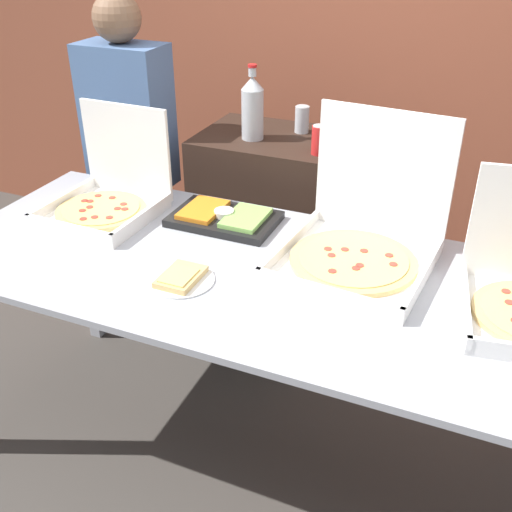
{
  "coord_description": "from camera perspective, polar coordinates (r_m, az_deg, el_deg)",
  "views": [
    {
      "loc": [
        0.69,
        -1.61,
        1.98
      ],
      "look_at": [
        0.0,
        0.0,
        0.96
      ],
      "focal_mm": 42.0,
      "sensor_mm": 36.0,
      "label": 1
    }
  ],
  "objects": [
    {
      "name": "paper_plate_front_center",
      "position": [
        1.99,
        -7.18,
        -2.09
      ],
      "size": [
        0.22,
        0.22,
        0.03
      ],
      "color": "white",
      "rests_on": "buffet_table"
    },
    {
      "name": "soda_bottle",
      "position": [
        2.74,
        -0.34,
        13.98
      ],
      "size": [
        0.1,
        0.1,
        0.33
      ],
      "color": "#B7BCC1",
      "rests_on": "sideboard_podium"
    },
    {
      "name": "pizza_box_far_left",
      "position": [
        2.48,
        -13.95,
        5.59
      ],
      "size": [
        0.41,
        0.43,
        0.4
      ],
      "rotation": [
        0.0,
        0.0,
        -0.02
      ],
      "color": "white",
      "rests_on": "buffet_table"
    },
    {
      "name": "veggie_tray",
      "position": [
        2.35,
        -3.04,
        3.68
      ],
      "size": [
        0.41,
        0.26,
        0.05
      ],
      "color": "black",
      "rests_on": "buffet_table"
    },
    {
      "name": "pizza_box_near_right",
      "position": [
        2.09,
        9.95,
        1.65
      ],
      "size": [
        0.54,
        0.55,
        0.49
      ],
      "rotation": [
        0.0,
        0.0,
        -0.09
      ],
      "color": "white",
      "rests_on": "buffet_table"
    },
    {
      "name": "soda_can_colored",
      "position": [
        2.58,
        6.04,
        10.93
      ],
      "size": [
        0.07,
        0.07,
        0.12
      ],
      "color": "red",
      "rests_on": "sideboard_podium"
    },
    {
      "name": "buffet_table",
      "position": [
        2.11,
        0.0,
        -3.49
      ],
      "size": [
        2.3,
        0.95,
        0.91
      ],
      "color": "#A8AAB2",
      "rests_on": "ground_plane"
    },
    {
      "name": "brick_wall_behind",
      "position": [
        3.43,
        11.87,
        19.89
      ],
      "size": [
        10.0,
        0.06,
        2.8
      ],
      "color": "#9E5138",
      "rests_on": "ground_plane"
    },
    {
      "name": "ground_plane",
      "position": [
        2.64,
        0.0,
        -18.28
      ],
      "size": [
        16.0,
        16.0,
        0.0
      ],
      "primitive_type": "plane",
      "color": "#423D38"
    },
    {
      "name": "soda_can_silver",
      "position": [
        2.85,
        4.4,
        12.86
      ],
      "size": [
        0.07,
        0.07,
        0.12
      ],
      "color": "silver",
      "rests_on": "sideboard_podium"
    },
    {
      "name": "person_guest_plaid",
      "position": [
        3.02,
        -11.61,
        8.22
      ],
      "size": [
        0.4,
        0.22,
        1.68
      ],
      "rotation": [
        0.0,
        0.0,
        3.14
      ],
      "color": "slate",
      "rests_on": "ground_plane"
    },
    {
      "name": "sideboard_podium",
      "position": [
        3.03,
        1.32,
        1.76
      ],
      "size": [
        0.66,
        0.51,
        1.07
      ],
      "color": "black",
      "rests_on": "ground_plane"
    }
  ]
}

